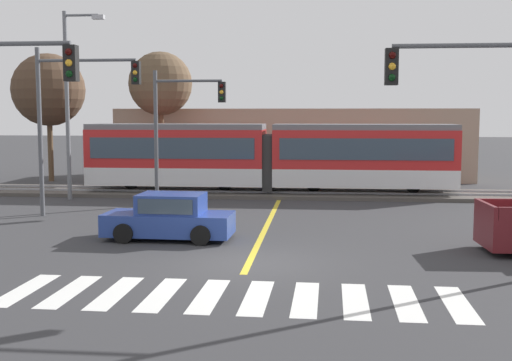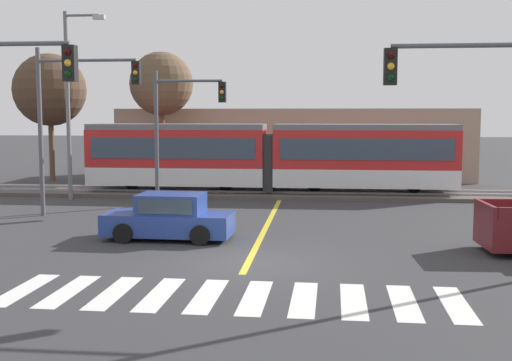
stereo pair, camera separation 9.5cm
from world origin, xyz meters
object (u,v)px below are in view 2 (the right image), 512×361
object	(u,v)px
bare_tree_far_west	(50,90)
sedan_crossing	(169,218)
traffic_light_mid_left	(72,106)
street_lamp_west	(71,95)
light_rail_tram	(270,155)
traffic_light_near_right	(484,114)
traffic_light_far_left	(180,118)
bare_tree_west	(161,84)

from	to	relation	value
bare_tree_far_west	sedan_crossing	bearing A→B (deg)	-56.30
traffic_light_mid_left	bare_tree_far_west	bearing A→B (deg)	116.93
sedan_crossing	street_lamp_west	bearing A→B (deg)	126.92
sedan_crossing	bare_tree_far_west	xyz separation A→B (m)	(-11.51, 17.25, 4.85)
light_rail_tram	traffic_light_near_right	bearing A→B (deg)	-67.74
traffic_light_far_left	bare_tree_far_west	size ratio (longest dim) A/B	0.78
light_rail_tram	sedan_crossing	bearing A→B (deg)	-101.16
traffic_light_far_left	bare_tree_west	world-z (taller)	bare_tree_west
bare_tree_far_west	bare_tree_west	bearing A→B (deg)	-7.13
traffic_light_mid_left	traffic_light_far_left	bearing A→B (deg)	43.67
light_rail_tram	traffic_light_near_right	distance (m)	17.52
traffic_light_mid_left	bare_tree_far_west	distance (m)	14.60
traffic_light_near_right	bare_tree_west	xyz separation A→B (m)	(-13.29, 20.56, 1.72)
sedan_crossing	bare_tree_far_west	world-z (taller)	bare_tree_far_west
sedan_crossing	traffic_light_near_right	distance (m)	10.45
sedan_crossing	traffic_light_mid_left	xyz separation A→B (m)	(-4.91, 4.27, 3.73)
light_rail_tram	street_lamp_west	distance (m)	10.11
traffic_light_far_left	sedan_crossing	bearing A→B (deg)	-80.13
light_rail_tram	bare_tree_far_west	world-z (taller)	bare_tree_far_west
light_rail_tram	traffic_light_far_left	distance (m)	5.91
street_lamp_west	traffic_light_mid_left	bearing A→B (deg)	-67.77
traffic_light_near_right	traffic_light_mid_left	xyz separation A→B (m)	(-13.85, 8.48, 0.31)
traffic_light_near_right	traffic_light_mid_left	distance (m)	16.24
sedan_crossing	bare_tree_west	bearing A→B (deg)	104.88
traffic_light_mid_left	bare_tree_far_west	xyz separation A→B (m)	(-6.59, 12.98, 1.13)
bare_tree_west	traffic_light_mid_left	bearing A→B (deg)	-92.68
traffic_light_mid_left	street_lamp_west	distance (m)	5.40
light_rail_tram	bare_tree_west	world-z (taller)	bare_tree_west
traffic_light_near_right	street_lamp_west	xyz separation A→B (m)	(-15.88, 13.44, 0.91)
light_rail_tram	sedan_crossing	distance (m)	12.20
light_rail_tram	bare_tree_far_west	bearing A→B (deg)	158.87
traffic_light_mid_left	traffic_light_near_right	bearing A→B (deg)	-31.46
sedan_crossing	street_lamp_west	size ratio (longest dim) A/B	0.48
sedan_crossing	bare_tree_far_west	bearing A→B (deg)	123.70
traffic_light_mid_left	sedan_crossing	bearing A→B (deg)	-41.02
traffic_light_near_right	street_lamp_west	world-z (taller)	street_lamp_west
bare_tree_west	bare_tree_far_west	bearing A→B (deg)	172.87
traffic_light_far_left	traffic_light_near_right	size ratio (longest dim) A/B	0.96
bare_tree_far_west	bare_tree_west	distance (m)	7.22
light_rail_tram	bare_tree_west	bearing A→B (deg)	146.34
sedan_crossing	bare_tree_west	distance (m)	17.69
traffic_light_far_left	traffic_light_near_right	xyz separation A→B (m)	(10.28, -11.89, 0.17)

